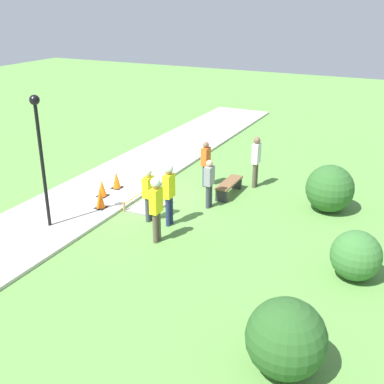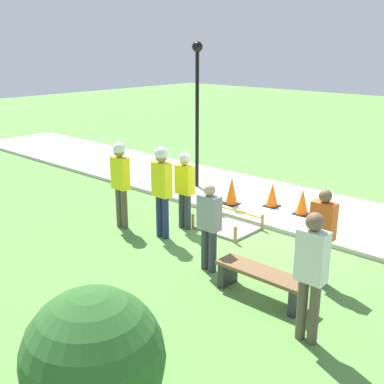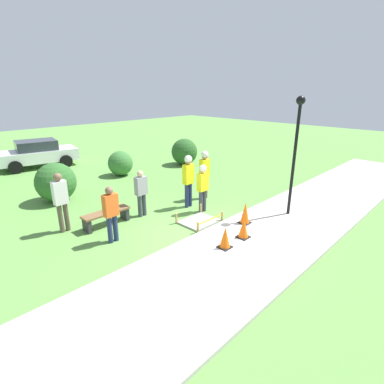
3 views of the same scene
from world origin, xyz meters
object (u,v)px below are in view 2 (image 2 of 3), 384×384
object	(u,v)px
traffic_cone_far_patch	(272,195)
worker_supervisor	(120,176)
worker_assistant	(162,183)
lamppost_near	(197,94)
bystander_in_gray_shirt	(311,270)
bystander_in_white_shirt	(209,223)
worker_trainee	(185,184)
traffic_cone_near_patch	(302,202)
park_bench	(261,279)
traffic_cone_sidewalk_edge	(232,191)
bystander_in_orange_shirt	(322,231)

from	to	relation	value
traffic_cone_far_patch	worker_supervisor	size ratio (longest dim) A/B	0.31
worker_assistant	lamppost_near	world-z (taller)	lamppost_near
bystander_in_gray_shirt	bystander_in_white_shirt	size ratio (longest dim) A/B	1.15
worker_trainee	traffic_cone_far_patch	bearing A→B (deg)	-108.17
traffic_cone_near_patch	worker_supervisor	world-z (taller)	worker_supervisor
traffic_cone_near_patch	lamppost_near	world-z (taller)	lamppost_near
park_bench	worker_supervisor	size ratio (longest dim) A/B	0.81
traffic_cone_sidewalk_edge	bystander_in_gray_shirt	bearing A→B (deg)	138.33
bystander_in_orange_shirt	traffic_cone_sidewalk_edge	bearing A→B (deg)	-30.80
bystander_in_orange_shirt	lamppost_near	bearing A→B (deg)	-27.44
traffic_cone_sidewalk_edge	bystander_in_white_shirt	bearing A→B (deg)	121.19
worker_supervisor	bystander_in_gray_shirt	xyz separation A→B (m)	(-5.18, 1.07, -0.10)
traffic_cone_sidewalk_edge	bystander_in_orange_shirt	size ratio (longest dim) A/B	0.42
traffic_cone_near_patch	lamppost_near	distance (m)	4.03
traffic_cone_far_patch	worker_supervisor	bearing A→B (deg)	60.25
traffic_cone_near_patch	worker_trainee	world-z (taller)	worker_trainee
traffic_cone_far_patch	park_bench	world-z (taller)	traffic_cone_far_patch
bystander_in_white_shirt	worker_trainee	bearing A→B (deg)	-35.17
traffic_cone_near_patch	bystander_in_white_shirt	distance (m)	3.55
traffic_cone_sidewalk_edge	worker_assistant	distance (m)	2.57
traffic_cone_far_patch	worker_assistant	distance (m)	3.19
traffic_cone_near_patch	traffic_cone_far_patch	distance (m)	0.83
traffic_cone_far_patch	worker_assistant	world-z (taller)	worker_assistant
traffic_cone_far_patch	traffic_cone_sidewalk_edge	size ratio (longest dim) A/B	0.84
bystander_in_gray_shirt	bystander_in_white_shirt	world-z (taller)	bystander_in_gray_shirt
traffic_cone_sidewalk_edge	traffic_cone_near_patch	bearing A→B (deg)	-162.60
park_bench	bystander_in_gray_shirt	size ratio (longest dim) A/B	0.83
traffic_cone_far_patch	bystander_in_orange_shirt	distance (m)	3.78
traffic_cone_sidewalk_edge	bystander_in_orange_shirt	bearing A→B (deg)	149.20
park_bench	bystander_in_orange_shirt	world-z (taller)	bystander_in_orange_shirt
bystander_in_orange_shirt	bystander_in_white_shirt	bearing A→B (deg)	28.09
worker_supervisor	bystander_in_gray_shirt	distance (m)	5.29
traffic_cone_near_patch	worker_trainee	bearing A→B (deg)	55.26
bystander_in_gray_shirt	worker_assistant	bearing A→B (deg)	-17.18
traffic_cone_sidewalk_edge	worker_trainee	xyz separation A→B (m)	(-0.08, 1.77, 0.57)
traffic_cone_far_patch	worker_trainee	bearing A→B (deg)	71.83
bystander_in_gray_shirt	traffic_cone_sidewalk_edge	bearing A→B (deg)	-41.67
traffic_cone_sidewalk_edge	park_bench	world-z (taller)	traffic_cone_sidewalk_edge
lamppost_near	worker_assistant	bearing A→B (deg)	120.13
traffic_cone_near_patch	worker_trainee	distance (m)	2.85
bystander_in_gray_shirt	bystander_in_white_shirt	bearing A→B (deg)	-17.31
park_bench	worker_trainee	distance (m)	3.38
bystander_in_white_shirt	park_bench	bearing A→B (deg)	171.26
traffic_cone_near_patch	bystander_in_orange_shirt	distance (m)	3.23
bystander_in_orange_shirt	lamppost_near	size ratio (longest dim) A/B	0.43
bystander_in_white_shirt	lamppost_near	bearing A→B (deg)	-45.78
traffic_cone_far_patch	bystander_in_orange_shirt	xyz separation A→B (m)	(-2.67, 2.62, 0.54)
traffic_cone_sidewalk_edge	lamppost_near	bearing A→B (deg)	-19.83
worker_trainee	park_bench	bearing A→B (deg)	154.70
traffic_cone_sidewalk_edge	bystander_in_orange_shirt	world-z (taller)	bystander_in_orange_shirt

